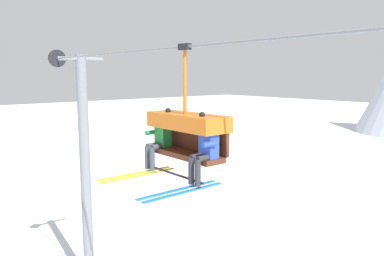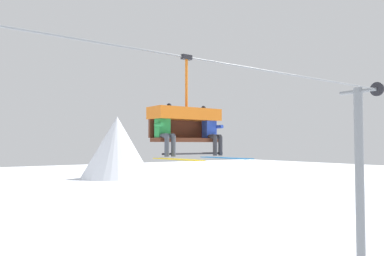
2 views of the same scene
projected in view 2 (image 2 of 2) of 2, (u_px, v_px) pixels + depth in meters
The scene contains 6 objects.
mountain_peak_central at pixel (117, 147), 67.30m from camera, with size 12.71×12.71×11.03m.
lift_tower_far at pixel (360, 184), 15.32m from camera, with size 0.36×1.88×8.52m.
lift_cable at pixel (227, 64), 10.18m from camera, with size 17.87×0.05×0.05m.
chairlift_chair at pixel (185, 120), 9.39m from camera, with size 1.84×0.74×2.50m.
skier_green at pixel (165, 130), 8.79m from camera, with size 0.48×1.70×1.34m.
skier_blue at pixel (212, 131), 9.62m from camera, with size 0.48×1.70×1.34m.
Camera 2 is at (-6.29, -8.41, 6.06)m, focal length 35.00 mm.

